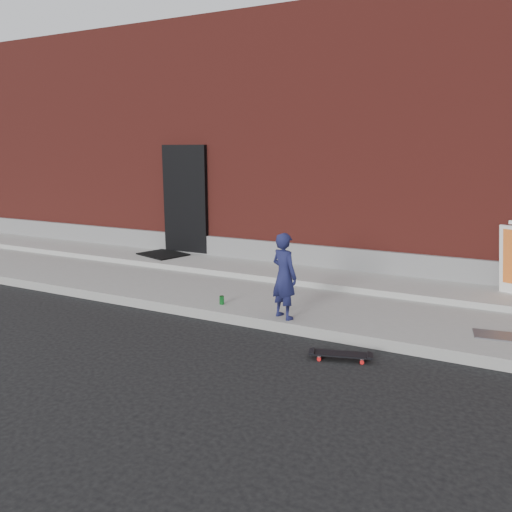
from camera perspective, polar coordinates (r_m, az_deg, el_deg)
The scene contains 9 objects.
ground at distance 7.20m, azimuth -3.86°, elevation -7.62°, with size 80.00×80.00×0.00m, color black.
sidewalk at distance 8.44m, azimuth 1.27°, elevation -4.09°, with size 20.00×3.00×0.15m, color gray.
apron at distance 9.20m, azimuth 3.66°, elevation -1.95°, with size 20.00×1.20×0.10m, color gray.
building at distance 13.29m, azimuth 11.67°, elevation 12.12°, with size 20.00×8.10×5.00m.
child at distance 6.78m, azimuth 3.23°, elevation -2.29°, with size 0.43×0.28×1.19m, color #181B45.
skateboard at distance 6.04m, azimuth 9.64°, elevation -11.05°, with size 0.73×0.37×0.08m.
soda_can at distance 7.52m, azimuth -3.94°, elevation -5.05°, with size 0.07×0.07×0.13m, color #1B8730.
doormat at distance 10.70m, azimuth -10.57°, elevation 0.20°, with size 0.92×0.74×0.03m, color black.
utility_plate at distance 6.96m, azimuth 25.78°, elevation -8.18°, with size 0.53×0.34×0.02m, color #5B5B61.
Camera 1 is at (3.44, -5.85, 2.41)m, focal length 35.00 mm.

